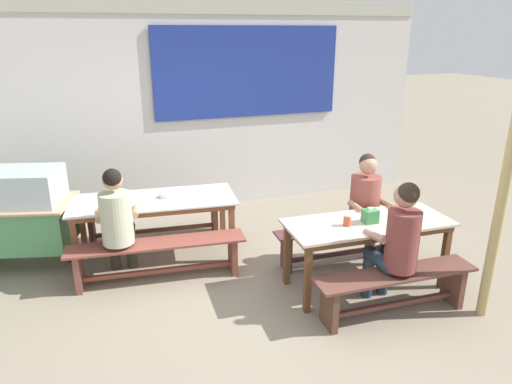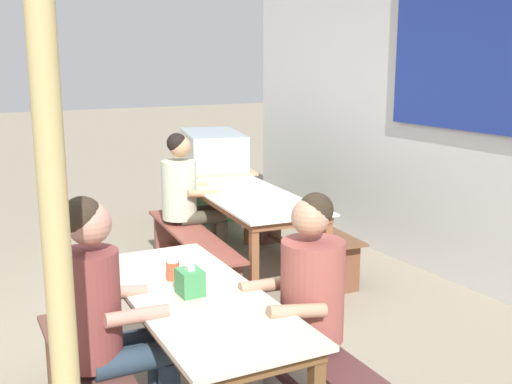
{
  "view_description": "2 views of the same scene",
  "coord_description": "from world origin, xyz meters",
  "px_view_note": "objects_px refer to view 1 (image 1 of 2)",
  "views": [
    {
      "loc": [
        -1.5,
        -3.87,
        2.52
      ],
      "look_at": [
        0.02,
        0.49,
        0.9
      ],
      "focal_mm": 32.43,
      "sensor_mm": 36.0,
      "label": 1
    },
    {
      "loc": [
        3.76,
        -1.41,
        1.92
      ],
      "look_at": [
        -0.09,
        0.7,
        0.97
      ],
      "focal_mm": 43.57,
      "sensor_mm": 36.0,
      "label": 2
    }
  ],
  "objects_px": {
    "bench_far_back": "(155,217)",
    "bench_near_back": "(341,239)",
    "bench_near_front": "(395,286)",
    "tissue_box": "(370,216)",
    "soup_bowl": "(166,195)",
    "person_right_near_table": "(367,204)",
    "bench_far_front": "(158,254)",
    "dining_table_near": "(368,228)",
    "wooden_support_post": "(500,208)",
    "dining_table_far": "(154,205)",
    "food_cart": "(10,212)",
    "condiment_jar": "(347,220)",
    "person_near_front": "(397,240)",
    "person_left_back_turned": "(117,219)"
  },
  "relations": [
    {
      "from": "dining_table_far",
      "to": "tissue_box",
      "type": "relative_size",
      "value": 11.98
    },
    {
      "from": "dining_table_near",
      "to": "bench_far_back",
      "type": "xyz_separation_m",
      "value": [
        -1.89,
        1.9,
        -0.36
      ]
    },
    {
      "from": "bench_far_front",
      "to": "bench_near_back",
      "type": "relative_size",
      "value": 1.2
    },
    {
      "from": "person_near_front",
      "to": "soup_bowl",
      "type": "bearing_deg",
      "value": 134.35
    },
    {
      "from": "person_left_back_turned",
      "to": "soup_bowl",
      "type": "distance_m",
      "value": 0.72
    },
    {
      "from": "person_right_near_table",
      "to": "soup_bowl",
      "type": "height_order",
      "value": "person_right_near_table"
    },
    {
      "from": "bench_far_back",
      "to": "tissue_box",
      "type": "xyz_separation_m",
      "value": [
        1.88,
        -1.93,
        0.51
      ]
    },
    {
      "from": "bench_near_front",
      "to": "tissue_box",
      "type": "relative_size",
      "value": 9.9
    },
    {
      "from": "bench_far_front",
      "to": "bench_near_back",
      "type": "height_order",
      "value": "same"
    },
    {
      "from": "bench_far_front",
      "to": "tissue_box",
      "type": "distance_m",
      "value": 2.22
    },
    {
      "from": "dining_table_near",
      "to": "wooden_support_post",
      "type": "distance_m",
      "value": 1.2
    },
    {
      "from": "bench_far_front",
      "to": "wooden_support_post",
      "type": "height_order",
      "value": "wooden_support_post"
    },
    {
      "from": "bench_far_back",
      "to": "food_cart",
      "type": "bearing_deg",
      "value": -172.51
    },
    {
      "from": "dining_table_near",
      "to": "bench_far_back",
      "type": "distance_m",
      "value": 2.7
    },
    {
      "from": "soup_bowl",
      "to": "wooden_support_post",
      "type": "bearing_deg",
      "value": -40.35
    },
    {
      "from": "condiment_jar",
      "to": "person_left_back_turned",
      "type": "bearing_deg",
      "value": 155.57
    },
    {
      "from": "dining_table_near",
      "to": "bench_near_back",
      "type": "xyz_separation_m",
      "value": [
        0.02,
        0.54,
        -0.37
      ]
    },
    {
      "from": "person_near_front",
      "to": "person_right_near_table",
      "type": "bearing_deg",
      "value": 73.47
    },
    {
      "from": "bench_near_front",
      "to": "condiment_jar",
      "type": "height_order",
      "value": "condiment_jar"
    },
    {
      "from": "bench_near_back",
      "to": "bench_far_back",
      "type": "bearing_deg",
      "value": 144.55
    },
    {
      "from": "dining_table_near",
      "to": "person_near_front",
      "type": "relative_size",
      "value": 1.3
    },
    {
      "from": "bench_far_back",
      "to": "soup_bowl",
      "type": "height_order",
      "value": "soup_bowl"
    },
    {
      "from": "dining_table_near",
      "to": "bench_far_front",
      "type": "height_order",
      "value": "dining_table_near"
    },
    {
      "from": "dining_table_far",
      "to": "bench_near_back",
      "type": "relative_size",
      "value": 1.22
    },
    {
      "from": "bench_near_front",
      "to": "bench_far_back",
      "type": "bearing_deg",
      "value": 127.38
    },
    {
      "from": "person_left_back_turned",
      "to": "soup_bowl",
      "type": "relative_size",
      "value": 8.42
    },
    {
      "from": "bench_near_front",
      "to": "person_near_front",
      "type": "height_order",
      "value": "person_near_front"
    },
    {
      "from": "person_right_near_table",
      "to": "tissue_box",
      "type": "xyz_separation_m",
      "value": [
        -0.28,
        -0.49,
        0.09
      ]
    },
    {
      "from": "bench_near_front",
      "to": "dining_table_far",
      "type": "bearing_deg",
      "value": 135.25
    },
    {
      "from": "dining_table_far",
      "to": "soup_bowl",
      "type": "distance_m",
      "value": 0.18
    },
    {
      "from": "person_right_near_table",
      "to": "person_left_back_turned",
      "type": "relative_size",
      "value": 1.0
    },
    {
      "from": "person_right_near_table",
      "to": "bench_far_back",
      "type": "bearing_deg",
      "value": 146.42
    },
    {
      "from": "bench_far_front",
      "to": "food_cart",
      "type": "xyz_separation_m",
      "value": [
        -1.47,
        0.88,
        0.34
      ]
    },
    {
      "from": "bench_far_back",
      "to": "food_cart",
      "type": "xyz_separation_m",
      "value": [
        -1.57,
        -0.21,
        0.36
      ]
    },
    {
      "from": "person_right_near_table",
      "to": "tissue_box",
      "type": "bearing_deg",
      "value": -120.17
    },
    {
      "from": "person_right_near_table",
      "to": "bench_far_front",
      "type": "bearing_deg",
      "value": 171.07
    },
    {
      "from": "dining_table_near",
      "to": "wooden_support_post",
      "type": "height_order",
      "value": "wooden_support_post"
    },
    {
      "from": "bench_near_back",
      "to": "bench_near_front",
      "type": "height_order",
      "value": "same"
    },
    {
      "from": "bench_near_back",
      "to": "tissue_box",
      "type": "height_order",
      "value": "tissue_box"
    },
    {
      "from": "dining_table_near",
      "to": "bench_far_back",
      "type": "bearing_deg",
      "value": 134.79
    },
    {
      "from": "dining_table_far",
      "to": "dining_table_near",
      "type": "relative_size",
      "value": 1.12
    },
    {
      "from": "bench_near_back",
      "to": "bench_near_front",
      "type": "xyz_separation_m",
      "value": [
        -0.04,
        -1.09,
        0.01
      ]
    },
    {
      "from": "bench_far_back",
      "to": "condiment_jar",
      "type": "distance_m",
      "value": 2.57
    },
    {
      "from": "condiment_jar",
      "to": "soup_bowl",
      "type": "distance_m",
      "value": 2.07
    },
    {
      "from": "dining_table_near",
      "to": "person_right_near_table",
      "type": "xyz_separation_m",
      "value": [
        0.28,
        0.46,
        0.06
      ]
    },
    {
      "from": "bench_near_front",
      "to": "person_right_near_table",
      "type": "bearing_deg",
      "value": 73.3
    },
    {
      "from": "wooden_support_post",
      "to": "food_cart",
      "type": "bearing_deg",
      "value": 149.35
    },
    {
      "from": "bench_far_back",
      "to": "bench_near_back",
      "type": "relative_size",
      "value": 1.15
    },
    {
      "from": "bench_near_back",
      "to": "wooden_support_post",
      "type": "height_order",
      "value": "wooden_support_post"
    },
    {
      "from": "soup_bowl",
      "to": "food_cart",
      "type": "bearing_deg",
      "value": 168.89
    }
  ]
}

